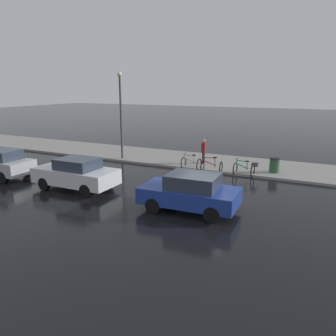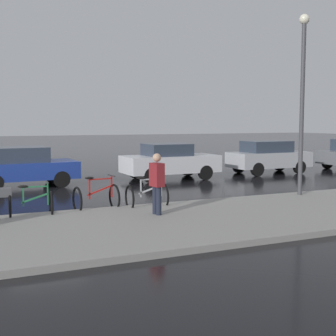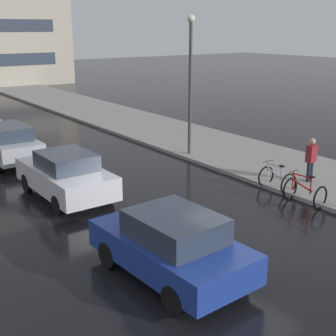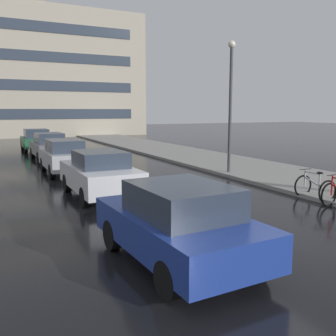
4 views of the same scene
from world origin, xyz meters
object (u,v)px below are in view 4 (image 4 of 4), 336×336
at_px(car_blue, 179,223).
at_px(streetlamp, 231,97).
at_px(car_white, 100,174).
at_px(car_grey, 49,146).
at_px(car_silver, 64,156).
at_px(car_green, 36,140).
at_px(bicycle_third, 315,188).

relative_size(car_blue, streetlamp, 0.68).
xyz_separation_m(car_blue, car_white, (0.21, 6.20, 0.00)).
bearing_deg(car_grey, streetlamp, -55.02).
height_order(car_silver, car_green, car_silver).
xyz_separation_m(bicycle_third, car_blue, (-6.44, -2.60, 0.38)).
bearing_deg(bicycle_third, car_white, 150.00).
xyz_separation_m(car_silver, streetlamp, (6.71, -3.72, 2.71)).
distance_m(car_blue, car_silver, 11.63).
relative_size(bicycle_third, streetlamp, 0.19).
relative_size(car_blue, car_white, 0.96).
relative_size(car_blue, car_green, 0.99).
bearing_deg(bicycle_third, car_grey, 112.99).
xyz_separation_m(car_silver, car_grey, (0.17, 5.63, -0.01)).
height_order(bicycle_third, car_green, car_green).
height_order(car_blue, car_green, car_green).
height_order(car_blue, streetlamp, streetlamp).
relative_size(car_green, streetlamp, 0.68).
distance_m(car_green, streetlamp, 16.49).
relative_size(car_white, car_grey, 0.99).
bearing_deg(car_silver, car_green, 89.49).
bearing_deg(car_green, bicycle_third, -72.67).
bearing_deg(car_white, streetlamp, 14.65).
bearing_deg(car_silver, car_blue, -90.22).
xyz_separation_m(bicycle_third, car_silver, (-6.39, 9.03, 0.41)).
distance_m(car_silver, car_green, 11.13).
bearing_deg(bicycle_third, car_silver, 125.29).
bearing_deg(car_blue, streetlamp, 49.50).
relative_size(bicycle_third, car_white, 0.27).
bearing_deg(bicycle_third, streetlamp, 86.53).
bearing_deg(car_silver, streetlamp, -28.99).
bearing_deg(car_white, car_silver, 91.70).
xyz_separation_m(car_white, streetlamp, (6.55, 1.71, 2.74)).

